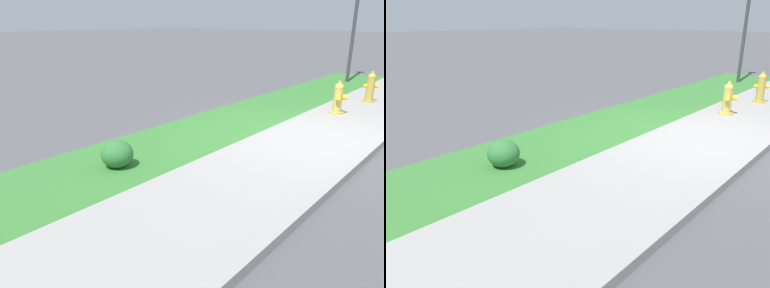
# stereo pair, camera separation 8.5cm
# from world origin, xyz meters

# --- Properties ---
(ground_plane) EXTENTS (120.00, 120.00, 0.00)m
(ground_plane) POSITION_xyz_m (0.00, 0.00, 0.00)
(ground_plane) COLOR #515154
(sidewalk_pavement) EXTENTS (18.00, 1.88, 0.01)m
(sidewalk_pavement) POSITION_xyz_m (0.00, 0.00, 0.01)
(sidewalk_pavement) COLOR #9E9993
(sidewalk_pavement) RESTS_ON ground
(grass_verge) EXTENTS (18.00, 1.83, 0.01)m
(grass_verge) POSITION_xyz_m (0.00, 1.85, 0.00)
(grass_verge) COLOR #387A33
(grass_verge) RESTS_ON ground
(street_curb) EXTENTS (18.00, 0.16, 0.12)m
(street_curb) POSITION_xyz_m (0.00, -1.02, 0.06)
(street_curb) COLOR #9E9993
(street_curb) RESTS_ON ground
(fire_hydrant_across_street) EXTENTS (0.38, 0.36, 0.75)m
(fire_hydrant_across_street) POSITION_xyz_m (2.16, 0.35, 0.36)
(fire_hydrant_across_street) COLOR gold
(fire_hydrant_across_street) RESTS_ON ground
(fire_hydrant_far_end) EXTENTS (0.35, 0.36, 0.79)m
(fire_hydrant_far_end) POSITION_xyz_m (3.98, 0.17, 0.38)
(fire_hydrant_far_end) COLOR gold
(fire_hydrant_far_end) RESTS_ON ground
(shrub_bush_far_verge) EXTENTS (0.47, 0.47, 0.40)m
(shrub_bush_far_verge) POSITION_xyz_m (-3.11, 1.67, 0.20)
(shrub_bush_far_verge) COLOR #337538
(shrub_bush_far_verge) RESTS_ON ground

